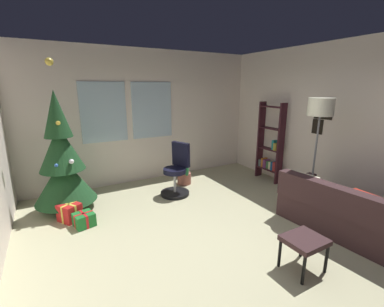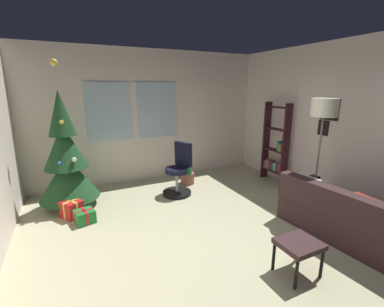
% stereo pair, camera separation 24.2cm
% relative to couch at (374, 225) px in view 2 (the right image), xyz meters
% --- Properties ---
extents(ground_plane, '(5.15, 6.08, 0.10)m').
position_rel_couch_xyz_m(ground_plane, '(-1.86, 0.79, -0.32)').
color(ground_plane, '#B6B28C').
extents(wall_back_with_windows, '(5.15, 0.12, 2.85)m').
position_rel_couch_xyz_m(wall_back_with_windows, '(-1.88, 3.87, 1.16)').
color(wall_back_with_windows, silver).
rests_on(wall_back_with_windows, ground_plane).
extents(wall_right_with_frames, '(0.12, 6.08, 2.85)m').
position_rel_couch_xyz_m(wall_right_with_frames, '(0.76, 0.79, 1.15)').
color(wall_right_with_frames, silver).
rests_on(wall_right_with_frames, ground_plane).
extents(couch, '(1.77, 2.15, 0.77)m').
position_rel_couch_xyz_m(couch, '(0.00, 0.00, 0.00)').
color(couch, '#372325').
rests_on(couch, ground_plane).
extents(footstool, '(0.45, 0.39, 0.41)m').
position_rel_couch_xyz_m(footstool, '(-1.39, 0.02, 0.08)').
color(footstool, '#372325').
rests_on(footstool, ground_plane).
extents(holiday_tree, '(0.99, 0.99, 2.50)m').
position_rel_couch_xyz_m(holiday_tree, '(-3.64, 3.05, 0.56)').
color(holiday_tree, '#4C331E').
rests_on(holiday_tree, ground_plane).
extents(gift_box_red, '(0.39, 0.40, 0.28)m').
position_rel_couch_xyz_m(gift_box_red, '(-3.64, 2.59, -0.13)').
color(gift_box_red, red).
rests_on(gift_box_red, ground_plane).
extents(gift_box_green, '(0.33, 0.33, 0.21)m').
position_rel_couch_xyz_m(gift_box_green, '(-3.47, 2.30, -0.17)').
color(gift_box_green, '#1E722D').
rests_on(gift_box_green, ground_plane).
extents(office_chair, '(0.57, 0.56, 1.02)m').
position_rel_couch_xyz_m(office_chair, '(-1.69, 2.71, 0.14)').
color(office_chair, black).
rests_on(office_chair, ground_plane).
extents(bookshelf, '(0.18, 0.64, 1.75)m').
position_rel_couch_xyz_m(bookshelf, '(0.50, 2.43, 0.50)').
color(bookshelf, '#391720').
rests_on(bookshelf, ground_plane).
extents(floor_lamp, '(0.39, 0.39, 1.90)m').
position_rel_couch_xyz_m(floor_lamp, '(0.03, 1.00, 1.37)').
color(floor_lamp, slate).
rests_on(floor_lamp, ground_plane).
extents(potted_plant, '(0.32, 0.47, 0.65)m').
position_rel_couch_xyz_m(potted_plant, '(-1.30, 3.13, -0.05)').
color(potted_plant, '#955448').
rests_on(potted_plant, ground_plane).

